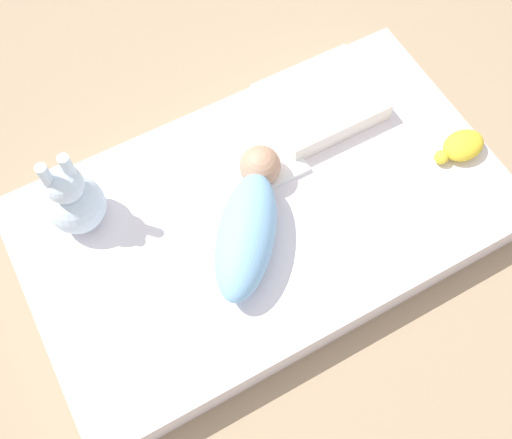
{
  "coord_description": "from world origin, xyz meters",
  "views": [
    {
      "loc": [
        0.43,
        0.72,
        1.76
      ],
      "look_at": [
        0.06,
        0.04,
        0.18
      ],
      "focal_mm": 42.0,
      "sensor_mm": 36.0,
      "label": 1
    }
  ],
  "objects_px": {
    "swaddled_baby": "(249,223)",
    "pillow": "(320,102)",
    "bunny_plush": "(73,200)",
    "turtle_plush": "(461,146)"
  },
  "relations": [
    {
      "from": "bunny_plush",
      "to": "turtle_plush",
      "type": "distance_m",
      "value": 1.2
    },
    {
      "from": "bunny_plush",
      "to": "turtle_plush",
      "type": "height_order",
      "value": "bunny_plush"
    },
    {
      "from": "bunny_plush",
      "to": "pillow",
      "type": "bearing_deg",
      "value": -179.77
    },
    {
      "from": "pillow",
      "to": "bunny_plush",
      "type": "relative_size",
      "value": 1.13
    },
    {
      "from": "swaddled_baby",
      "to": "turtle_plush",
      "type": "bearing_deg",
      "value": -56.96
    },
    {
      "from": "pillow",
      "to": "bunny_plush",
      "type": "bearing_deg",
      "value": 0.23
    },
    {
      "from": "swaddled_baby",
      "to": "bunny_plush",
      "type": "height_order",
      "value": "bunny_plush"
    },
    {
      "from": "swaddled_baby",
      "to": "bunny_plush",
      "type": "bearing_deg",
      "value": 93.77
    },
    {
      "from": "turtle_plush",
      "to": "pillow",
      "type": "bearing_deg",
      "value": -49.85
    },
    {
      "from": "swaddled_baby",
      "to": "pillow",
      "type": "xyz_separation_m",
      "value": [
        -0.43,
        -0.29,
        -0.04
      ]
    }
  ]
}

